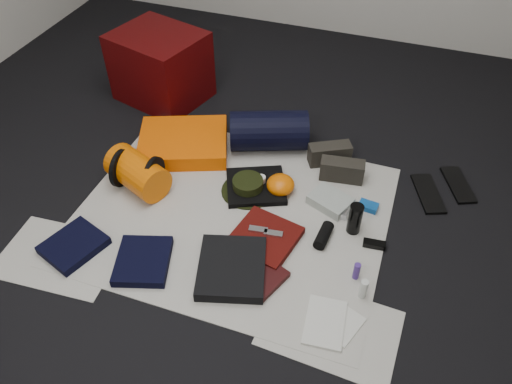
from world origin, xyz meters
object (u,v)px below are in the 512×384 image
(stuff_sack, at_px, (138,173))
(navy_duffel, at_px, (269,131))
(red_cabinet, at_px, (161,67))
(sleeping_pad, at_px, (183,143))
(compact_camera, at_px, (339,213))
(water_bottle, at_px, (355,219))
(paperback_book, at_px, (265,280))

(stuff_sack, height_order, navy_duffel, navy_duffel)
(red_cabinet, xyz_separation_m, navy_duffel, (0.86, -0.30, -0.10))
(sleeping_pad, bearing_deg, navy_duffel, 21.50)
(sleeping_pad, xyz_separation_m, stuff_sack, (-0.09, -0.39, 0.05))
(sleeping_pad, bearing_deg, red_cabinet, 127.45)
(red_cabinet, bearing_deg, compact_camera, -12.00)
(sleeping_pad, relative_size, water_bottle, 2.96)
(sleeping_pad, xyz_separation_m, compact_camera, (1.01, -0.24, -0.03))
(red_cabinet, distance_m, water_bottle, 1.70)
(red_cabinet, distance_m, stuff_sack, 0.93)
(red_cabinet, xyz_separation_m, stuff_sack, (0.29, -0.88, -0.12))
(navy_duffel, relative_size, paperback_book, 2.17)
(red_cabinet, height_order, compact_camera, red_cabinet)
(paperback_book, bearing_deg, navy_duffel, 129.30)
(sleeping_pad, xyz_separation_m, paperback_book, (0.78, -0.78, -0.03))
(sleeping_pad, distance_m, water_bottle, 1.15)
(paperback_book, bearing_deg, red_cabinet, 154.45)
(stuff_sack, bearing_deg, navy_duffel, 45.21)
(red_cabinet, distance_m, navy_duffel, 0.92)
(stuff_sack, height_order, paperback_book, stuff_sack)
(sleeping_pad, relative_size, stuff_sack, 1.51)
(compact_camera, bearing_deg, water_bottle, -37.67)
(stuff_sack, bearing_deg, water_bottle, 3.09)
(sleeping_pad, xyz_separation_m, navy_duffel, (0.48, 0.19, 0.07))
(stuff_sack, distance_m, navy_duffel, 0.81)
(sleeping_pad, bearing_deg, compact_camera, -13.27)
(red_cabinet, relative_size, paperback_book, 2.60)
(water_bottle, height_order, paperback_book, water_bottle)
(stuff_sack, bearing_deg, compact_camera, 7.57)
(stuff_sack, relative_size, water_bottle, 1.97)
(water_bottle, bearing_deg, sleeping_pad, 163.81)
(sleeping_pad, bearing_deg, water_bottle, -16.19)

